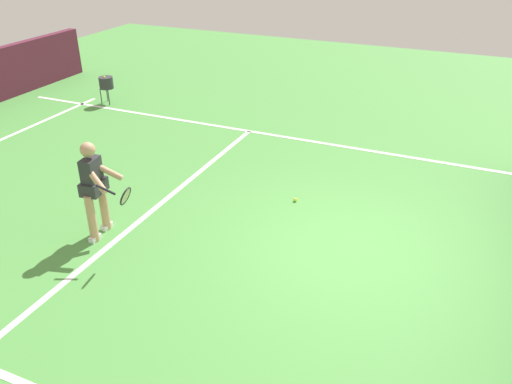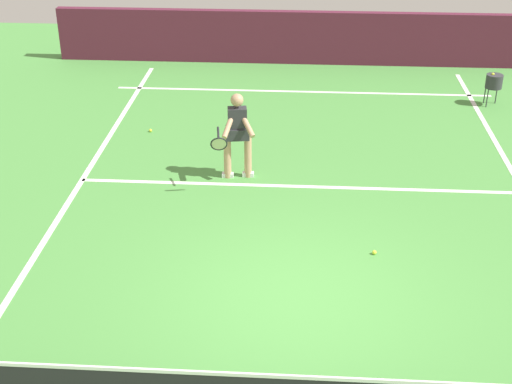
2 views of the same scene
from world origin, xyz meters
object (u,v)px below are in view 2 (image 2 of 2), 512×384
Objects in this scene: tennis_player at (237,133)px; tennis_ball_near at (374,252)px; tennis_ball_mid at (151,130)px; ball_hopper at (494,82)px.

tennis_ball_near is (-2.22, 2.39, -0.81)m from tennis_player.
tennis_player is at bearing -47.15° from tennis_ball_near.
tennis_player is 23.48× the size of tennis_ball_mid.
tennis_ball_mid is 7.51m from ball_hopper.
ball_hopper reaches higher than tennis_ball_near.
tennis_ball_mid is (4.16, -4.34, 0.00)m from tennis_ball_near.
tennis_ball_near and tennis_ball_mid have the same top height.
tennis_ball_mid is at bearing -45.01° from tennis_player.
ball_hopper is at bearing -143.14° from tennis_player.
tennis_player reaches higher than tennis_ball_near.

